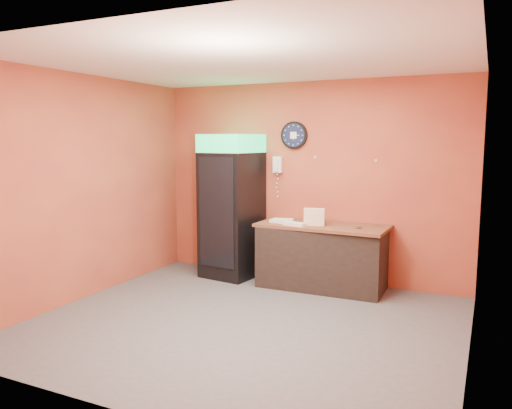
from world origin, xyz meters
The scene contains 15 objects.
floor centered at (0.00, 0.00, 0.00)m, with size 4.50×4.50×0.00m, color #47474C.
back_wall centered at (0.00, 2.00, 1.40)m, with size 4.50×0.02×2.80m, color #B75833.
left_wall centered at (-2.25, 0.00, 1.40)m, with size 0.02×4.00×2.80m, color #B75833.
right_wall centered at (2.25, 0.00, 1.40)m, with size 0.02×4.00×2.80m, color #B75833.
ceiling centered at (0.00, 0.00, 2.80)m, with size 4.50×4.00×0.02m, color white.
beverage_cooler centered at (-1.04, 1.60, 1.01)m, with size 0.81×0.82×2.07m.
prep_counter centered at (0.34, 1.63, 0.41)m, with size 1.66×0.74×0.83m, color black.
wall_clock centered at (-0.21, 1.97, 2.06)m, with size 0.39×0.06×0.39m.
wall_phone centered at (-0.45, 1.95, 1.64)m, with size 0.13×0.11×0.23m.
butcher_paper centered at (0.34, 1.63, 0.85)m, with size 1.72×0.78×0.04m, color brown.
sub_roll_stack centered at (0.27, 1.51, 0.98)m, with size 0.28×0.16×0.23m.
wrapped_sandwich_left centered at (-0.21, 1.50, 0.89)m, with size 0.31×0.12×0.04m, color silver.
wrapped_sandwich_mid centered at (0.04, 1.38, 0.89)m, with size 0.30×0.12×0.04m, color silver.
wrapped_sandwich_right centered at (-0.23, 1.64, 0.89)m, with size 0.28×0.11×0.04m, color silver.
kitchen_tool centered at (0.35, 1.74, 0.90)m, with size 0.06×0.06×0.06m, color silver.
Camera 1 is at (2.35, -4.69, 1.99)m, focal length 35.00 mm.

